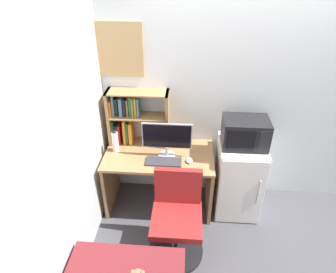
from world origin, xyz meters
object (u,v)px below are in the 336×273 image
at_px(microwave, 245,133).
at_px(desk_chair, 177,221).
at_px(computer_mouse, 189,160).
at_px(water_bottle, 115,142).
at_px(hutch_bookshelf, 130,117).
at_px(mini_fridge, 238,178).
at_px(keyboard, 164,162).
at_px(wall_corkboard, 115,49).
at_px(monitor, 167,138).

height_order(microwave, desk_chair, microwave).
height_order(computer_mouse, desk_chair, desk_chair).
height_order(water_bottle, microwave, microwave).
bearing_deg(desk_chair, water_bottle, 137.55).
bearing_deg(hutch_bookshelf, mini_fridge, -10.00).
bearing_deg(desk_chair, mini_fridge, 43.96).
relative_size(hutch_bookshelf, microwave, 1.46).
bearing_deg(water_bottle, desk_chair, -42.45).
xyz_separation_m(keyboard, microwave, (0.82, 0.17, 0.29)).
height_order(microwave, wall_corkboard, wall_corkboard).
distance_m(microwave, desk_chair, 1.12).
bearing_deg(keyboard, monitor, 77.53).
bearing_deg(desk_chair, computer_mouse, 78.63).
relative_size(water_bottle, desk_chair, 0.29).
xyz_separation_m(hutch_bookshelf, desk_chair, (0.57, -0.85, -0.67)).
bearing_deg(wall_corkboard, microwave, -12.66).
bearing_deg(microwave, desk_chair, -135.91).
bearing_deg(hutch_bookshelf, keyboard, -43.46).
bearing_deg(desk_chair, monitor, 103.42).
xyz_separation_m(computer_mouse, desk_chair, (-0.10, -0.50, -0.36)).
xyz_separation_m(keyboard, wall_corkboard, (-0.52, 0.47, 1.02)).
relative_size(monitor, keyboard, 1.40).
distance_m(hutch_bookshelf, mini_fridge, 1.38).
xyz_separation_m(keyboard, mini_fridge, (0.82, 0.16, -0.30)).
bearing_deg(mini_fridge, water_bottle, 179.44).
xyz_separation_m(hutch_bookshelf, mini_fridge, (1.22, -0.22, -0.61)).
height_order(mini_fridge, desk_chair, desk_chair).
height_order(hutch_bookshelf, computer_mouse, hutch_bookshelf).
bearing_deg(mini_fridge, desk_chair, -136.04).
distance_m(computer_mouse, desk_chair, 0.62).
relative_size(keyboard, wall_corkboard, 0.65).
bearing_deg(wall_corkboard, desk_chair, -53.65).
xyz_separation_m(water_bottle, wall_corkboard, (0.02, 0.29, 0.92)).
height_order(monitor, water_bottle, monitor).
bearing_deg(water_bottle, wall_corkboard, 86.89).
height_order(water_bottle, mini_fridge, water_bottle).
bearing_deg(microwave, keyboard, -168.62).
height_order(hutch_bookshelf, wall_corkboard, wall_corkboard).
distance_m(keyboard, microwave, 0.89).
distance_m(computer_mouse, wall_corkboard, 1.36).
bearing_deg(mini_fridge, hutch_bookshelf, 170.00).
height_order(hutch_bookshelf, keyboard, hutch_bookshelf).
bearing_deg(mini_fridge, computer_mouse, -166.52).
xyz_separation_m(desk_chair, wall_corkboard, (-0.69, 0.94, 1.38)).
bearing_deg(wall_corkboard, keyboard, -41.75).
relative_size(keyboard, water_bottle, 1.47).
bearing_deg(microwave, water_bottle, 179.56).
bearing_deg(water_bottle, hutch_bookshelf, 55.01).
height_order(computer_mouse, microwave, microwave).
height_order(keyboard, water_bottle, water_bottle).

